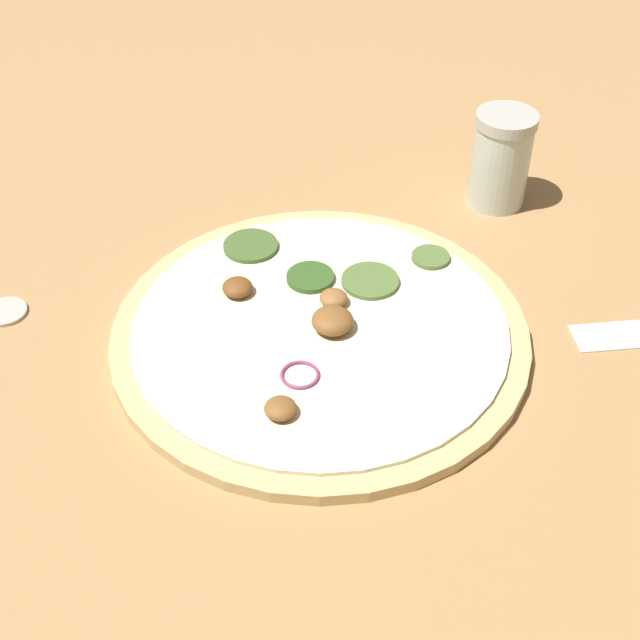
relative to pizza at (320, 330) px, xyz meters
The scene contains 4 objects.
ground_plane 0.01m from the pizza, 123.05° to the left, with size 3.00×3.00×0.00m, color tan.
pizza is the anchor object (origin of this frame).
spice_jar 0.30m from the pizza, 108.18° to the right, with size 0.07×0.07×0.11m.
loose_cap 0.30m from the pizza, 16.23° to the left, with size 0.04×0.04×0.01m.
Camera 1 is at (-0.23, 0.56, 0.55)m, focal length 50.00 mm.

